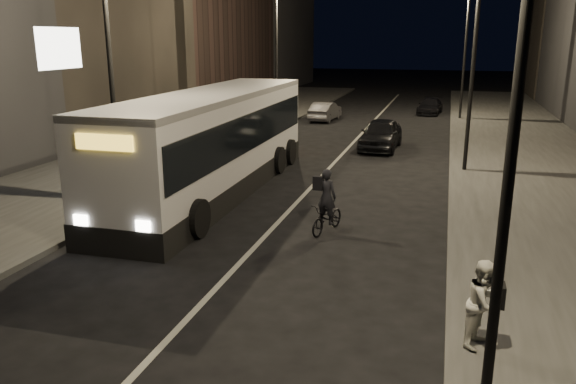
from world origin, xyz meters
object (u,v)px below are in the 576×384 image
Objects in this scene: streetlight_left_far at (281,39)px; city_bus at (214,138)px; car_mid at (325,111)px; streetlight_left_near at (116,41)px; streetlight_right_far at (462,39)px; car_far at (430,106)px; car_near at (381,134)px; cyclist_on_bicycle at (327,211)px; pedestrian_woman at (484,303)px; streetlight_right_near at (501,46)px; streetlight_right_mid at (468,40)px.

streetlight_left_far reaches higher than city_bus.
streetlight_left_near is at bearing 88.40° from car_mid.
streetlight_right_far is 5.91m from car_far.
streetlight_left_far is (-10.66, -6.00, 0.00)m from streetlight_right_far.
car_near is at bearing 60.65° from streetlight_left_near.
city_bus is (-8.59, -21.48, -3.39)m from streetlight_right_far.
car_mid is (-4.85, 22.24, -0.01)m from cyclist_on_bicycle.
streetlight_right_far reaches higher than car_mid.
car_near is (-3.73, -11.67, -4.60)m from streetlight_right_far.
pedestrian_woman is (8.85, -8.84, -1.01)m from city_bus.
car_near is at bearing 106.48° from cyclist_on_bicycle.
pedestrian_woman is (0.27, 1.68, -4.40)m from streetlight_right_near.
city_bus is (2.08, -15.48, -3.39)m from streetlight_left_far.
car_far is at bearing 121.91° from streetlight_right_far.
streetlight_right_far is 12.24m from streetlight_left_far.
streetlight_left_far reaches higher than car_far.
streetlight_right_far is (0.00, 32.00, 0.00)m from streetlight_right_near.
streetlight_right_mid is at bearing -79.22° from car_far.
car_far is at bearing 92.98° from streetlight_right_near.
city_bus is 11.02m from car_near.
streetlight_right_near is 1.00× the size of streetlight_left_near.
city_bus is 3.51× the size of car_far.
city_bus reaches higher than car_near.
city_bus is (-8.59, -5.48, -3.39)m from streetlight_right_mid.
streetlight_right_far is 1.00× the size of streetlight_left_near.
streetlight_right_mid and streetlight_right_far have the same top height.
streetlight_left_near is at bearing -113.96° from streetlight_right_far.
car_far is (6.77, 24.40, -1.41)m from city_bus.
streetlight_left_near is 18.00m from streetlight_left_far.
streetlight_right_mid is 1.82× the size of car_near.
streetlight_right_mid is at bearing -46.96° from car_near.
streetlight_left_near and streetlight_left_far have the same top height.
city_bus reaches higher than car_far.
streetlight_left_near reaches higher than city_bus.
car_far is (1.89, 27.72, -0.09)m from cyclist_on_bicycle.
streetlight_right_near is 9.37m from cyclist_on_bicycle.
streetlight_right_mid is 19.60m from car_far.
streetlight_right_mid is at bearing 36.88° from streetlight_left_near.
streetlight_left_near is 5.07× the size of pedestrian_woman.
streetlight_right_near is 14.00m from city_bus.
car_mid is (-8.82, 27.76, -0.33)m from pedestrian_woman.
city_bus is at bearing -82.36° from streetlight_left_far.
streetlight_left_near is at bearing 143.12° from streetlight_right_near.
city_bus is at bearing 93.92° from car_mid.
streetlight_left_near is 28.74m from car_far.
streetlight_left_near reaches higher than car_near.
car_near is (4.86, 9.81, -1.21)m from city_bus.
pedestrian_woman is at bearing -45.31° from city_bus.
pedestrian_woman is 33.31m from car_far.
streetlight_right_near reaches higher than pedestrian_woman.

